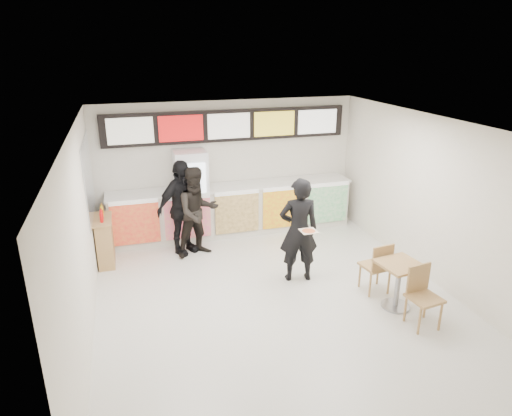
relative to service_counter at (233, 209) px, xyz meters
name	(u,v)px	position (x,y,z in m)	size (l,w,h in m)	color
floor	(276,299)	(0.00, -3.09, -0.57)	(7.00, 7.00, 0.00)	beige
ceiling	(279,126)	(0.00, -3.09, 2.43)	(7.00, 7.00, 0.00)	white
wall_back	(228,166)	(0.00, 0.41, 0.93)	(6.00, 6.00, 0.00)	silver
wall_left	(81,240)	(-3.00, -3.09, 0.93)	(7.00, 7.00, 0.00)	silver
wall_right	(435,201)	(3.00, -3.09, 0.93)	(7.00, 7.00, 0.00)	silver
service_counter	(233,209)	(0.00, 0.00, 0.00)	(5.56, 0.77, 1.14)	silver
menu_board	(228,126)	(0.00, 0.32, 1.88)	(5.50, 0.14, 0.70)	black
drinks_fridge	(192,195)	(-0.93, 0.02, 0.43)	(0.70, 0.67, 2.00)	white
mirror_panel	(88,178)	(-2.99, -0.64, 1.18)	(0.01, 2.00, 1.50)	#B2B7BF
customer_main	(299,230)	(0.62, -2.50, 0.41)	(0.72, 0.47, 1.97)	black
customer_left	(197,212)	(-0.97, -0.93, 0.37)	(0.92, 0.71, 1.88)	black
customer_mid	(181,208)	(-1.27, -0.74, 0.43)	(1.17, 0.49, 2.00)	black
pizza_slice	(309,231)	(0.62, -2.95, 0.58)	(0.36, 0.36, 0.02)	beige
cafe_table	(399,277)	(1.85, -3.89, -0.01)	(0.73, 1.69, 0.96)	tan
condiment_ledge	(105,240)	(-2.82, -0.79, -0.08)	(0.35, 0.86, 1.14)	tan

